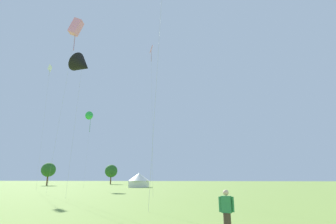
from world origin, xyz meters
name	(u,v)px	position (x,y,z in m)	size (l,w,h in m)	color
kite_pink_diamond	(151,55)	(-1.82, 28.18, 18.98)	(1.04, 1.89, 20.64)	pink
kite_black_delta	(82,65)	(-10.91, 26.00, 17.00)	(3.58, 3.67, 18.74)	black
kite_green_delta	(91,116)	(-21.13, 51.09, 16.38)	(2.92, 2.88, 17.58)	green
kite_white_diamond	(49,72)	(-26.24, 41.15, 23.54)	(2.21, 1.95, 25.33)	white
kite_pink_box	(76,27)	(-15.26, 30.82, 26.36)	(2.52, 1.55, 27.86)	pink
person_spectator	(227,214)	(5.81, 6.85, 0.85)	(0.57, 0.33, 1.73)	#473828
festival_tent_right	(139,179)	(-10.97, 58.71, 1.87)	(5.19, 5.19, 3.37)	white
tree_distant_left	(48,170)	(-43.16, 70.91, 4.69)	(4.30, 4.30, 6.86)	brown
tree_distant_right	(111,171)	(-29.43, 88.72, 4.73)	(4.60, 4.60, 7.05)	brown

